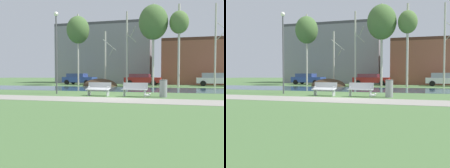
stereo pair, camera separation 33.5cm
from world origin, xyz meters
The scene contains 20 objects.
ground_plane centered at (0.00, 10.00, 0.00)m, with size 120.00×120.00×0.00m, color #4C703D.
paved_path_strip centered at (0.00, -1.65, 0.01)m, with size 60.00×2.51×0.01m, color gray.
river_band centered at (0.00, 7.63, 0.00)m, with size 80.00×6.73×0.01m, color #2D475B.
soil_mound centered at (-4.59, 12.12, 0.00)m, with size 4.11×2.59×1.77m, color #423021.
bench_left centered at (-1.17, 0.60, 0.47)m, with size 1.64×0.71×0.87m.
bench_right centered at (1.19, 0.60, 0.47)m, with size 1.64×0.71×0.87m.
trash_bin centered at (2.95, 0.65, 0.55)m, with size 0.48×0.48×1.07m.
seagull centered at (2.01, 0.33, 0.13)m, with size 0.46×0.17×0.27m.
streetlamp centered at (-4.56, 1.38, 3.85)m, with size 0.32×0.32×5.84m.
birch_far_left centered at (-8.04, 13.93, 6.96)m, with size 2.86×2.86×8.97m.
birch_left centered at (-4.40, 13.84, 3.40)m, with size 1.53×2.50×6.65m.
birch_center_left centered at (-1.68, 13.60, 4.47)m, with size 1.26×2.18×8.80m.
birch_center centered at (1.39, 13.43, 7.30)m, with size 3.31×3.31×9.41m.
birch_center_right centered at (4.22, 13.08, 7.00)m, with size 2.09×2.09×9.13m.
birch_right centered at (8.15, 13.99, 4.66)m, with size 1.53×2.26×9.18m.
parked_van_nearest_blue centered at (-8.76, 15.96, 0.80)m, with size 4.59×2.36×1.50m.
parked_sedan_second_red centered at (-0.21, 16.30, 0.78)m, with size 4.73×2.32×1.46m.
parked_hatch_third_white centered at (8.49, 15.90, 0.81)m, with size 4.52×2.25×1.56m.
building_grey_warehouse centered at (-6.93, 23.02, 4.62)m, with size 14.82×6.68×9.25m.
building_brick_low centered at (7.49, 22.43, 3.11)m, with size 10.75×8.61×6.21m.
Camera 2 is at (3.70, -13.86, 1.40)m, focal length 37.60 mm.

